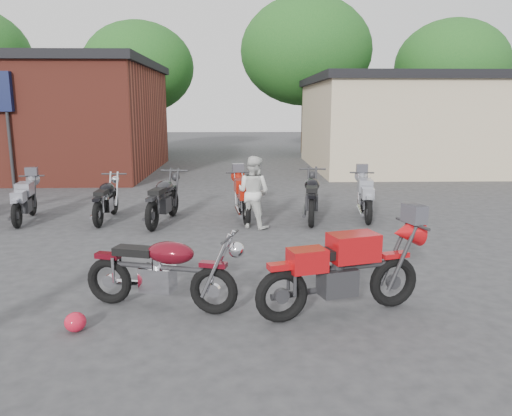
{
  "coord_description": "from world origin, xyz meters",
  "views": [
    {
      "loc": [
        0.48,
        -5.89,
        2.57
      ],
      "look_at": [
        0.72,
        2.24,
        0.9
      ],
      "focal_mm": 35.0,
      "sensor_mm": 36.0,
      "label": 1
    }
  ],
  "objects_px": {
    "person_light": "(253,192)",
    "row_bike_5": "(312,194)",
    "row_bike_1": "(24,199)",
    "vintage_motorcycle": "(162,266)",
    "row_bike_6": "(365,195)",
    "row_bike_3": "(163,196)",
    "row_bike_4": "(243,196)",
    "helmet": "(75,322)",
    "sportbike": "(343,267)",
    "row_bike_2": "(106,197)"
  },
  "relations": [
    {
      "from": "person_light",
      "to": "row_bike_5",
      "type": "bearing_deg",
      "value": -118.87
    },
    {
      "from": "row_bike_1",
      "to": "vintage_motorcycle",
      "type": "bearing_deg",
      "value": -151.67
    },
    {
      "from": "row_bike_6",
      "to": "row_bike_5",
      "type": "bearing_deg",
      "value": 102.9
    },
    {
      "from": "row_bike_3",
      "to": "row_bike_4",
      "type": "distance_m",
      "value": 1.79
    },
    {
      "from": "helmet",
      "to": "person_light",
      "type": "bearing_deg",
      "value": 66.4
    },
    {
      "from": "row_bike_6",
      "to": "person_light",
      "type": "bearing_deg",
      "value": 115.22
    },
    {
      "from": "row_bike_1",
      "to": "row_bike_4",
      "type": "height_order",
      "value": "row_bike_4"
    },
    {
      "from": "person_light",
      "to": "row_bike_6",
      "type": "bearing_deg",
      "value": -129.03
    },
    {
      "from": "sportbike",
      "to": "row_bike_6",
      "type": "bearing_deg",
      "value": 56.9
    },
    {
      "from": "vintage_motorcycle",
      "to": "helmet",
      "type": "distance_m",
      "value": 1.21
    },
    {
      "from": "helmet",
      "to": "row_bike_1",
      "type": "bearing_deg",
      "value": 117.29
    },
    {
      "from": "row_bike_5",
      "to": "row_bike_6",
      "type": "bearing_deg",
      "value": -76.13
    },
    {
      "from": "row_bike_5",
      "to": "row_bike_1",
      "type": "bearing_deg",
      "value": 98.14
    },
    {
      "from": "vintage_motorcycle",
      "to": "person_light",
      "type": "distance_m",
      "value": 4.57
    },
    {
      "from": "person_light",
      "to": "row_bike_3",
      "type": "bearing_deg",
      "value": 19.02
    },
    {
      "from": "row_bike_4",
      "to": "row_bike_5",
      "type": "xyz_separation_m",
      "value": [
        1.58,
        -0.1,
        0.05
      ]
    },
    {
      "from": "person_light",
      "to": "vintage_motorcycle",
      "type": "bearing_deg",
      "value": 106.91
    },
    {
      "from": "row_bike_5",
      "to": "row_bike_6",
      "type": "distance_m",
      "value": 1.27
    },
    {
      "from": "person_light",
      "to": "row_bike_4",
      "type": "xyz_separation_m",
      "value": [
        -0.23,
        0.82,
        -0.22
      ]
    },
    {
      "from": "vintage_motorcycle",
      "to": "row_bike_3",
      "type": "distance_m",
      "value": 4.93
    },
    {
      "from": "sportbike",
      "to": "row_bike_5",
      "type": "xyz_separation_m",
      "value": [
        0.35,
        5.32,
        -0.02
      ]
    },
    {
      "from": "helmet",
      "to": "row_bike_1",
      "type": "xyz_separation_m",
      "value": [
        -2.96,
        5.74,
        0.41
      ]
    },
    {
      "from": "vintage_motorcycle",
      "to": "row_bike_6",
      "type": "relative_size",
      "value": 1.07
    },
    {
      "from": "row_bike_5",
      "to": "row_bike_4",
      "type": "bearing_deg",
      "value": 94.64
    },
    {
      "from": "helmet",
      "to": "sportbike",
      "type": "bearing_deg",
      "value": 7.36
    },
    {
      "from": "row_bike_2",
      "to": "row_bike_3",
      "type": "bearing_deg",
      "value": -101.88
    },
    {
      "from": "person_light",
      "to": "row_bike_2",
      "type": "height_order",
      "value": "person_light"
    },
    {
      "from": "vintage_motorcycle",
      "to": "row_bike_1",
      "type": "bearing_deg",
      "value": 142.77
    },
    {
      "from": "row_bike_1",
      "to": "person_light",
      "type": "bearing_deg",
      "value": -106.98
    },
    {
      "from": "helmet",
      "to": "row_bike_6",
      "type": "xyz_separation_m",
      "value": [
        4.8,
        5.86,
        0.42
      ]
    },
    {
      "from": "person_light",
      "to": "row_bike_5",
      "type": "distance_m",
      "value": 1.54
    },
    {
      "from": "vintage_motorcycle",
      "to": "helmet",
      "type": "relative_size",
      "value": 7.97
    },
    {
      "from": "row_bike_1",
      "to": "row_bike_3",
      "type": "xyz_separation_m",
      "value": [
        3.15,
        -0.24,
        0.08
      ]
    },
    {
      "from": "helmet",
      "to": "row_bike_3",
      "type": "height_order",
      "value": "row_bike_3"
    },
    {
      "from": "row_bike_1",
      "to": "row_bike_4",
      "type": "distance_m",
      "value": 4.92
    },
    {
      "from": "vintage_motorcycle",
      "to": "helmet",
      "type": "bearing_deg",
      "value": -130.48
    },
    {
      "from": "row_bike_3",
      "to": "sportbike",
      "type": "bearing_deg",
      "value": -140.64
    },
    {
      "from": "row_bike_2",
      "to": "person_light",
      "type": "bearing_deg",
      "value": -103.25
    },
    {
      "from": "person_light",
      "to": "row_bike_4",
      "type": "height_order",
      "value": "person_light"
    },
    {
      "from": "row_bike_4",
      "to": "row_bike_5",
      "type": "height_order",
      "value": "row_bike_5"
    },
    {
      "from": "vintage_motorcycle",
      "to": "row_bike_1",
      "type": "height_order",
      "value": "vintage_motorcycle"
    },
    {
      "from": "row_bike_4",
      "to": "vintage_motorcycle",
      "type": "bearing_deg",
      "value": 161.95
    },
    {
      "from": "vintage_motorcycle",
      "to": "row_bike_4",
      "type": "bearing_deg",
      "value": 94.33
    },
    {
      "from": "row_bike_1",
      "to": "row_bike_5",
      "type": "xyz_separation_m",
      "value": [
        6.5,
        -0.01,
        0.07
      ]
    },
    {
      "from": "helmet",
      "to": "row_bike_2",
      "type": "height_order",
      "value": "row_bike_2"
    },
    {
      "from": "row_bike_1",
      "to": "row_bike_6",
      "type": "xyz_separation_m",
      "value": [
        7.76,
        0.12,
        0.02
      ]
    },
    {
      "from": "row_bike_4",
      "to": "row_bike_6",
      "type": "distance_m",
      "value": 2.85
    },
    {
      "from": "vintage_motorcycle",
      "to": "row_bike_5",
      "type": "height_order",
      "value": "row_bike_5"
    },
    {
      "from": "helmet",
      "to": "row_bike_3",
      "type": "xyz_separation_m",
      "value": [
        0.19,
        5.5,
        0.48
      ]
    },
    {
      "from": "row_bike_5",
      "to": "row_bike_3",
      "type": "bearing_deg",
      "value": 102.11
    }
  ]
}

